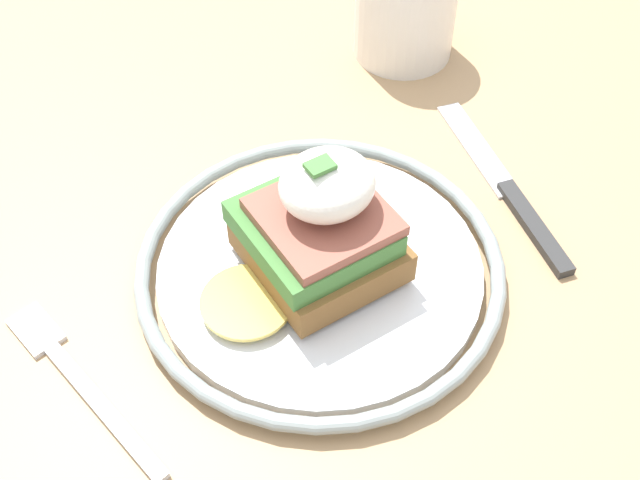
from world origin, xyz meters
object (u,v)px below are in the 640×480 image
at_px(sandwich, 319,227).
at_px(fork, 78,380).
at_px(cup, 405,8).
at_px(plate, 320,268).
at_px(knife, 511,195).

relative_size(sandwich, fork, 0.83).
xyz_separation_m(fork, cup, (0.35, 0.16, 0.04)).
height_order(plate, sandwich, sandwich).
xyz_separation_m(plate, fork, (-0.16, 0.01, -0.01)).
distance_m(plate, cup, 0.26).
relative_size(fork, cup, 1.84).
distance_m(fork, cup, 0.39).
height_order(plate, cup, cup).
bearing_deg(sandwich, knife, -5.38).
xyz_separation_m(sandwich, cup, (0.19, 0.17, -0.01)).
bearing_deg(knife, sandwich, 174.62).
relative_size(plate, fork, 1.57).
bearing_deg(cup, fork, -155.63).
xyz_separation_m(plate, knife, (0.15, -0.01, -0.01)).
bearing_deg(knife, plate, 174.84).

